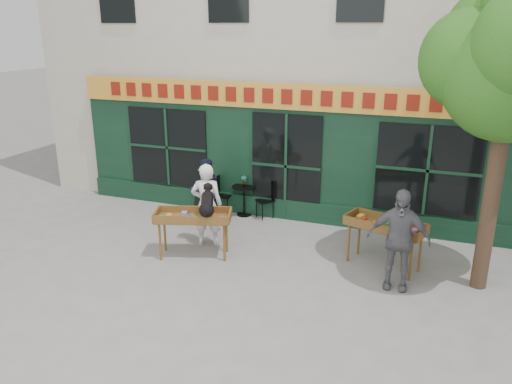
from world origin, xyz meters
TOP-DOWN VIEW (x-y plane):
  - ground at (0.00, 0.00)m, footprint 80.00×80.00m
  - building at (0.00, 5.97)m, footprint 14.00×7.26m
  - book_cart_center at (-1.15, -0.34)m, footprint 1.62×1.05m
  - dog at (-0.80, -0.39)m, footprint 0.51×0.68m
  - woman at (-1.15, 0.31)m, footprint 0.76×0.61m
  - book_cart_right at (2.56, 0.51)m, footprint 1.62×1.07m
  - man_right at (2.86, -0.24)m, footprint 1.11×0.48m
  - bistro_table at (-1.04, 2.20)m, footprint 0.60×0.60m
  - bistro_chair_left at (-1.68, 2.19)m, footprint 0.39×0.38m
  - bistro_chair_right at (-0.43, 2.27)m, footprint 0.51×0.51m
  - potted_plant at (-1.04, 2.20)m, footprint 0.17×0.14m
  - man_left at (-1.74, 1.46)m, footprint 0.98×0.95m
  - chalkboard at (-2.19, 2.19)m, footprint 0.59×0.31m

SIDE VIEW (x-z plane):
  - ground at x=0.00m, z-range 0.00..0.00m
  - chalkboard at x=-2.19m, z-range 0.01..0.79m
  - bistro_table at x=-1.04m, z-range 0.16..0.92m
  - bistro_chair_left at x=-1.68m, z-range 0.08..1.03m
  - bistro_chair_right at x=-0.43m, z-range 0.08..1.03m
  - man_left at x=-1.74m, z-range 0.00..1.58m
  - book_cart_center at x=-1.15m, z-range 0.33..1.32m
  - book_cart_right at x=2.56m, z-range 0.33..1.32m
  - potted_plant at x=-1.04m, z-range 0.77..1.04m
  - woman at x=-1.15m, z-range 0.00..1.81m
  - man_right at x=2.86m, z-range 0.00..1.88m
  - dog at x=-0.80m, z-range 0.99..1.59m
  - building at x=0.00m, z-range -0.03..9.97m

